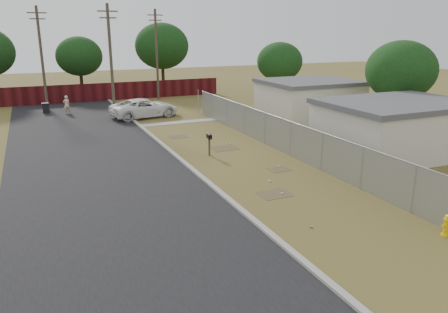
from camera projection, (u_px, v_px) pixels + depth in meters
name	position (u px, v px, depth m)	size (l,w,h in m)	color
ground	(242.00, 162.00, 24.05)	(120.00, 120.00, 0.00)	brown
street	(95.00, 141.00, 28.50)	(15.10, 60.00, 0.12)	black
chainlink_fence	(281.00, 138.00, 25.94)	(0.10, 27.06, 2.02)	gray
privacy_fence	(77.00, 93.00, 43.43)	(30.00, 0.12, 1.80)	#4A0F14
utility_poles	(106.00, 56.00, 39.47)	(12.60, 8.24, 9.00)	brown
houses	(348.00, 112.00, 30.12)	(9.30, 17.24, 3.10)	beige
horizon_trees	(147.00, 54.00, 43.77)	(33.32, 31.94, 7.78)	#2E2214
fire_hydrant	(447.00, 225.00, 15.34)	(0.42, 0.42, 0.85)	#DBB80B
mailbox	(209.00, 138.00, 24.97)	(0.24, 0.57, 1.31)	brown
pickup_truck	(145.00, 108.00, 36.08)	(2.58, 5.60, 1.56)	white
pedestrian	(67.00, 105.00, 37.61)	(0.57, 0.37, 1.56)	beige
trash_bin	(46.00, 108.00, 37.93)	(0.58, 0.64, 0.89)	black
scattered_litter	(270.00, 177.00, 21.45)	(2.80, 12.39, 0.07)	silver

